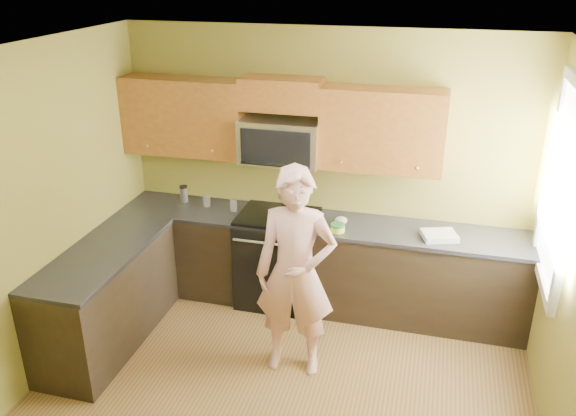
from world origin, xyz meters
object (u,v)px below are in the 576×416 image
(microwave, at_px, (281,162))
(woman, at_px, (296,273))
(butter_tub, at_px, (338,231))
(travel_mug, at_px, (184,201))
(stove, at_px, (278,258))
(frying_pan, at_px, (281,217))

(microwave, bearing_deg, woman, -69.12)
(woman, height_order, butter_tub, woman)
(microwave, distance_m, travel_mug, 1.18)
(stove, xyz_separation_m, travel_mug, (-1.05, 0.15, 0.45))
(stove, distance_m, microwave, 0.98)
(microwave, xyz_separation_m, frying_pan, (0.04, -0.16, -0.50))
(microwave, bearing_deg, stove, -90.00)
(woman, relative_size, frying_pan, 4.44)
(microwave, relative_size, butter_tub, 5.72)
(frying_pan, bearing_deg, travel_mug, 151.73)
(butter_tub, bearing_deg, frying_pan, 167.98)
(stove, height_order, travel_mug, travel_mug)
(stove, distance_m, butter_tub, 0.78)
(woman, height_order, frying_pan, woman)
(stove, xyz_separation_m, woman, (0.43, -0.99, 0.43))
(travel_mug, bearing_deg, frying_pan, -9.51)
(stove, xyz_separation_m, microwave, (0.00, 0.12, 0.97))
(frying_pan, xyz_separation_m, travel_mug, (-1.09, 0.18, -0.03))
(stove, bearing_deg, microwave, 90.00)
(stove, xyz_separation_m, butter_tub, (0.62, -0.16, 0.45))
(stove, bearing_deg, woman, -66.76)
(microwave, height_order, butter_tub, microwave)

